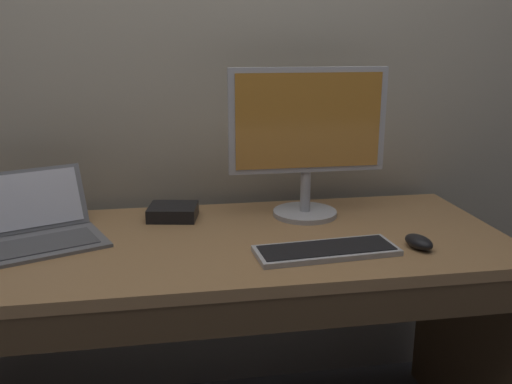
% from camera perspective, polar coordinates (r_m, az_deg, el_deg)
% --- Properties ---
extents(desk, '(1.79, 0.71, 0.78)m').
position_cam_1_polar(desk, '(1.74, -4.30, -11.47)').
color(desk, '#A87A4C').
rests_on(desk, ground).
extents(laptop_space_gray, '(0.43, 0.42, 0.19)m').
position_cam_1_polar(laptop_space_gray, '(1.77, -21.58, -3.27)').
color(laptop_space_gray, slate).
rests_on(laptop_space_gray, desk).
extents(external_monitor, '(0.52, 0.22, 0.50)m').
position_cam_1_polar(external_monitor, '(1.81, 5.35, 5.64)').
color(external_monitor, '#B7B7BC').
rests_on(external_monitor, desk).
extents(wired_keyboard, '(0.41, 0.17, 0.02)m').
position_cam_1_polar(wired_keyboard, '(1.56, 7.29, -6.01)').
color(wired_keyboard, '#BCBCC1').
rests_on(wired_keyboard, desk).
extents(computer_mouse, '(0.08, 0.11, 0.04)m').
position_cam_1_polar(computer_mouse, '(1.65, 16.49, -4.97)').
color(computer_mouse, black).
rests_on(computer_mouse, desk).
extents(external_drive_box, '(0.18, 0.16, 0.04)m').
position_cam_1_polar(external_drive_box, '(1.86, -8.58, -2.05)').
color(external_drive_box, black).
rests_on(external_drive_box, desk).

